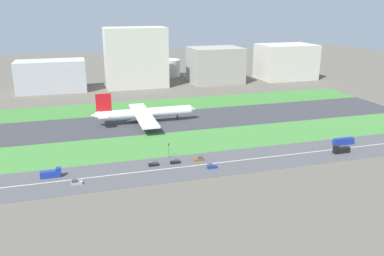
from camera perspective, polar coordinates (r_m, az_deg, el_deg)
ground_plane at (r=248.62m, az=0.34°, el=1.34°), size 800.00×800.00×0.00m
runway at (r=248.60m, az=0.34°, el=1.35°), size 280.00×46.00×0.10m
grass_median_north at (r=286.77m, az=-2.03°, el=3.52°), size 280.00×36.00×0.10m
grass_median_south at (r=211.49m, az=3.54°, el=-1.61°), size 280.00×36.00×0.10m
highway at (r=183.69m, az=6.94°, el=-4.72°), size 280.00×28.00×0.10m
highway_centerline at (r=183.67m, az=6.94°, el=-4.70°), size 266.00×0.50×0.01m
airliner at (r=239.94m, az=-7.09°, el=2.15°), size 65.00×56.00×19.70m
bus_0 at (r=216.83m, az=21.22°, el=-1.82°), size 11.60×2.50×3.50m
car_3 at (r=178.91m, az=-2.42°, el=-4.92°), size 4.40×1.80×2.00m
car_2 at (r=173.76m, az=2.87°, el=-5.62°), size 4.40×1.80×2.00m
truck_0 at (r=174.75m, az=-19.82°, el=-6.29°), size 8.40×2.50×4.00m
car_1 at (r=165.37m, az=-16.53°, el=-7.61°), size 4.40×1.80×2.00m
car_4 at (r=181.73m, az=1.04°, el=-4.54°), size 4.40×1.80×2.00m
car_0 at (r=176.97m, az=-5.58°, el=-5.25°), size 4.40×1.80×2.00m
truck_1 at (r=204.22m, az=20.90°, el=-2.99°), size 8.40×2.50×4.00m
traffic_light at (r=184.67m, az=-3.40°, el=-3.08°), size 0.36×0.50×7.20m
terminal_building at (r=347.88m, az=-19.84°, el=7.14°), size 55.27×27.11×25.91m
hangar_building at (r=349.03m, az=-8.19°, el=10.14°), size 52.72×28.70×51.37m
office_tower at (r=368.14m, az=3.42°, el=9.15°), size 46.61×36.59×32.30m
cargo_warehouse at (r=398.71m, az=13.52°, el=9.41°), size 52.37×38.00×33.12m
fuel_tank_west at (r=402.46m, az=-3.45°, el=8.74°), size 23.57×23.57×16.74m
fuel_tank_centre at (r=411.13m, az=1.07°, el=8.83°), size 20.27×20.27×15.05m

